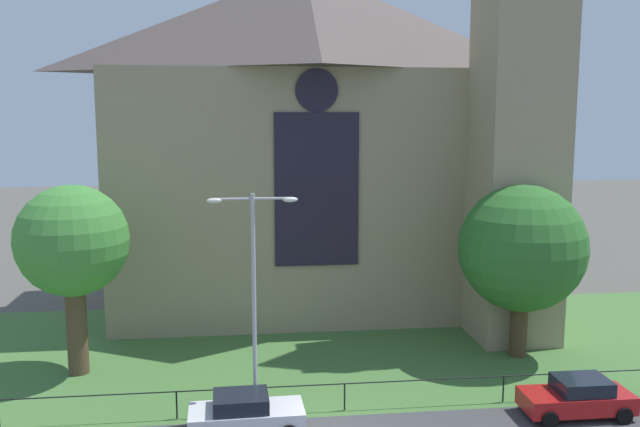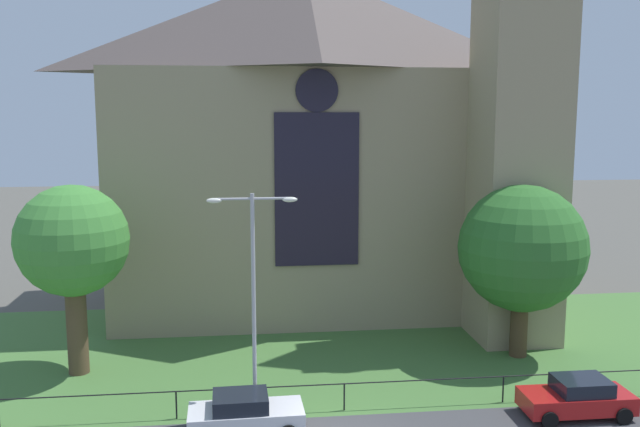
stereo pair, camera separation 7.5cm
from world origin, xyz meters
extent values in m
plane|color=#56544C|center=(0.00, 10.00, 0.00)|extent=(160.00, 160.00, 0.00)
cube|color=#477538|center=(0.00, 8.00, 0.00)|extent=(120.00, 20.00, 0.01)
cube|color=tan|center=(0.54, 18.28, 7.00)|extent=(22.00, 12.00, 14.00)
pyramid|color=#594C47|center=(0.54, 18.28, 17.00)|extent=(22.00, 12.00, 6.00)
cube|color=black|center=(0.54, 12.23, 7.70)|extent=(4.40, 0.16, 8.00)
cylinder|color=black|center=(0.54, 12.23, 12.80)|extent=(2.20, 0.15, 2.20)
cube|color=tan|center=(10.54, 10.28, 9.00)|extent=(4.00, 4.00, 18.00)
cylinder|color=black|center=(0.54, 2.50, 1.10)|extent=(26.11, 0.05, 0.05)
cylinder|color=black|center=(-5.98, 2.50, 0.55)|extent=(0.06, 0.07, 1.10)
cylinder|color=black|center=(0.54, 2.50, 0.55)|extent=(0.06, 0.07, 1.10)
cylinder|color=black|center=(7.07, 2.50, 0.55)|extent=(0.06, 0.07, 1.10)
cylinder|color=#4C3823|center=(9.84, 7.61, 1.53)|extent=(0.83, 0.83, 3.06)
sphere|color=#2D6B28|center=(9.84, 7.61, 5.32)|extent=(6.05, 6.05, 6.05)
cylinder|color=brown|center=(-10.81, 7.80, 2.12)|extent=(0.91, 0.91, 4.25)
sphere|color=#428C38|center=(-10.81, 7.80, 6.10)|extent=(4.95, 4.95, 4.95)
cylinder|color=#B2B2B7|center=(-2.97, 2.40, 4.36)|extent=(0.16, 0.16, 8.72)
cylinder|color=#B2B2B7|center=(-3.67, 2.40, 8.52)|extent=(1.40, 0.10, 0.10)
cylinder|color=#B2B2B7|center=(-2.27, 2.40, 8.52)|extent=(1.40, 0.10, 0.10)
ellipsoid|color=white|center=(-4.37, 2.40, 8.47)|extent=(0.57, 0.26, 0.20)
ellipsoid|color=white|center=(-1.57, 2.40, 8.47)|extent=(0.57, 0.26, 0.20)
cube|color=silver|center=(-3.33, 1.01, 0.61)|extent=(4.24, 1.91, 0.70)
cube|color=black|center=(-3.53, 1.01, 1.23)|extent=(2.04, 1.65, 0.55)
cylinder|color=black|center=(-1.88, 1.95, 0.32)|extent=(0.65, 0.24, 0.64)
cylinder|color=black|center=(-4.82, 1.88, 0.32)|extent=(0.65, 0.24, 0.64)
cube|color=#B21919|center=(9.41, 0.99, 0.61)|extent=(4.21, 1.82, 0.70)
cube|color=black|center=(9.61, 0.99, 1.23)|extent=(2.01, 1.61, 0.55)
cylinder|color=black|center=(7.93, 0.10, 0.32)|extent=(0.64, 0.22, 0.64)
cylinder|color=black|center=(7.94, 1.90, 0.32)|extent=(0.64, 0.22, 0.64)
cylinder|color=black|center=(10.87, 0.08, 0.32)|extent=(0.64, 0.22, 0.64)
cylinder|color=black|center=(10.88, 1.88, 0.32)|extent=(0.64, 0.22, 0.64)
camera|label=1|loc=(-3.43, -22.76, 11.67)|focal=38.26mm
camera|label=2|loc=(-3.36, -22.77, 11.67)|focal=38.26mm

